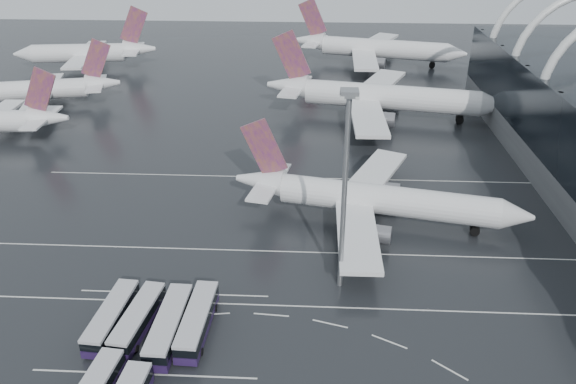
{
  "coord_description": "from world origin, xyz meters",
  "views": [
    {
      "loc": [
        -3.69,
        -65.82,
        51.74
      ],
      "look_at": [
        -8.1,
        19.98,
        7.0
      ],
      "focal_mm": 35.0,
      "sensor_mm": 36.0,
      "label": 1
    }
  ],
  "objects_px": {
    "jet_remote_mid": "(46,89)",
    "gse_cart_belly_d": "(503,206)",
    "jet_remote_far": "(88,53)",
    "bus_row_near_b": "(138,319)",
    "airliner_main": "(372,199)",
    "gse_cart_belly_c": "(357,219)",
    "floodlight_mast": "(346,171)",
    "bus_row_near_a": "(112,317)",
    "bus_row_near_c": "(169,325)",
    "gse_cart_belly_b": "(488,213)",
    "airliner_gate_b": "(378,97)",
    "airliner_gate_c": "(374,49)",
    "bus_row_near_d": "(197,321)"
  },
  "relations": [
    {
      "from": "bus_row_near_c",
      "to": "bus_row_near_d",
      "type": "bearing_deg",
      "value": -69.53
    },
    {
      "from": "jet_remote_mid",
      "to": "floodlight_mast",
      "type": "xyz_separation_m",
      "value": [
        79.72,
        -79.6,
        14.44
      ]
    },
    {
      "from": "bus_row_near_a",
      "to": "gse_cart_belly_d",
      "type": "xyz_separation_m",
      "value": [
        62.49,
        36.2,
        -1.17
      ]
    },
    {
      "from": "gse_cart_belly_b",
      "to": "bus_row_near_b",
      "type": "bearing_deg",
      "value": -148.84
    },
    {
      "from": "bus_row_near_c",
      "to": "airliner_main",
      "type": "bearing_deg",
      "value": -40.63
    },
    {
      "from": "gse_cart_belly_d",
      "to": "floodlight_mast",
      "type": "bearing_deg",
      "value": -141.31
    },
    {
      "from": "airliner_main",
      "to": "jet_remote_mid",
      "type": "bearing_deg",
      "value": 156.86
    },
    {
      "from": "floodlight_mast",
      "to": "gse_cart_belly_b",
      "type": "height_order",
      "value": "floodlight_mast"
    },
    {
      "from": "airliner_gate_b",
      "to": "gse_cart_belly_b",
      "type": "height_order",
      "value": "airliner_gate_b"
    },
    {
      "from": "bus_row_near_c",
      "to": "gse_cart_belly_c",
      "type": "relative_size",
      "value": 6.52
    },
    {
      "from": "airliner_main",
      "to": "gse_cart_belly_c",
      "type": "distance_m",
      "value": 4.7
    },
    {
      "from": "bus_row_near_d",
      "to": "gse_cart_belly_c",
      "type": "bearing_deg",
      "value": -34.94
    },
    {
      "from": "airliner_main",
      "to": "bus_row_near_d",
      "type": "distance_m",
      "value": 40.12
    },
    {
      "from": "jet_remote_far",
      "to": "bus_row_near_b",
      "type": "distance_m",
      "value": 141.5
    },
    {
      "from": "airliner_gate_b",
      "to": "bus_row_near_b",
      "type": "relative_size",
      "value": 4.78
    },
    {
      "from": "bus_row_near_a",
      "to": "gse_cart_belly_b",
      "type": "relative_size",
      "value": 5.31
    },
    {
      "from": "jet_remote_far",
      "to": "airliner_gate_c",
      "type": "bearing_deg",
      "value": 178.94
    },
    {
      "from": "floodlight_mast",
      "to": "gse_cart_belly_d",
      "type": "xyz_separation_m",
      "value": [
        31.35,
        25.11,
        -18.57
      ]
    },
    {
      "from": "gse_cart_belly_b",
      "to": "jet_remote_mid",
      "type": "bearing_deg",
      "value": 151.9
    },
    {
      "from": "bus_row_near_c",
      "to": "bus_row_near_d",
      "type": "xyz_separation_m",
      "value": [
        3.5,
        1.19,
        -0.06
      ]
    },
    {
      "from": "airliner_main",
      "to": "bus_row_near_c",
      "type": "relative_size",
      "value": 3.73
    },
    {
      "from": "bus_row_near_b",
      "to": "bus_row_near_a",
      "type": "bearing_deg",
      "value": 94.01
    },
    {
      "from": "airliner_main",
      "to": "airliner_gate_b",
      "type": "bearing_deg",
      "value": 95.6
    },
    {
      "from": "airliner_gate_c",
      "to": "jet_remote_far",
      "type": "relative_size",
      "value": 1.26
    },
    {
      "from": "jet_remote_far",
      "to": "bus_row_near_b",
      "type": "height_order",
      "value": "jet_remote_far"
    },
    {
      "from": "airliner_gate_b",
      "to": "gse_cart_belly_c",
      "type": "relative_size",
      "value": 29.12
    },
    {
      "from": "jet_remote_mid",
      "to": "gse_cart_belly_d",
      "type": "height_order",
      "value": "jet_remote_mid"
    },
    {
      "from": "airliner_main",
      "to": "airliner_gate_b",
      "type": "height_order",
      "value": "airliner_gate_b"
    },
    {
      "from": "airliner_gate_c",
      "to": "bus_row_near_d",
      "type": "bearing_deg",
      "value": -90.71
    },
    {
      "from": "gse_cart_belly_b",
      "to": "floodlight_mast",
      "type": "bearing_deg",
      "value": -141.51
    },
    {
      "from": "bus_row_near_b",
      "to": "gse_cart_belly_d",
      "type": "xyz_separation_m",
      "value": [
        58.81,
        36.41,
        -1.15
      ]
    },
    {
      "from": "airliner_main",
      "to": "bus_row_near_c",
      "type": "bearing_deg",
      "value": -120.45
    },
    {
      "from": "bus_row_near_a",
      "to": "floodlight_mast",
      "type": "bearing_deg",
      "value": -66.02
    },
    {
      "from": "airliner_gate_c",
      "to": "gse_cart_belly_c",
      "type": "xyz_separation_m",
      "value": [
        -12.33,
        -111.27,
        -4.83
      ]
    },
    {
      "from": "jet_remote_far",
      "to": "bus_row_near_c",
      "type": "distance_m",
      "value": 144.44
    },
    {
      "from": "airliner_gate_b",
      "to": "airliner_gate_c",
      "type": "bearing_deg",
      "value": 97.22
    },
    {
      "from": "bus_row_near_d",
      "to": "gse_cart_belly_c",
      "type": "distance_m",
      "value": 37.98
    },
    {
      "from": "bus_row_near_c",
      "to": "gse_cart_belly_c",
      "type": "xyz_separation_m",
      "value": [
        26.52,
        31.38,
        -1.31
      ]
    },
    {
      "from": "jet_remote_mid",
      "to": "gse_cart_belly_c",
      "type": "xyz_separation_m",
      "value": [
        83.33,
        -60.74,
        -4.14
      ]
    },
    {
      "from": "bus_row_near_d",
      "to": "airliner_main",
      "type": "bearing_deg",
      "value": -37.37
    },
    {
      "from": "jet_remote_mid",
      "to": "bus_row_near_a",
      "type": "height_order",
      "value": "jet_remote_mid"
    },
    {
      "from": "gse_cart_belly_c",
      "to": "bus_row_near_a",
      "type": "bearing_deg",
      "value": -139.24
    },
    {
      "from": "airliner_main",
      "to": "airliner_gate_b",
      "type": "distance_m",
      "value": 55.96
    },
    {
      "from": "gse_cart_belly_b",
      "to": "gse_cart_belly_d",
      "type": "bearing_deg",
      "value": 40.26
    },
    {
      "from": "airliner_main",
      "to": "jet_remote_far",
      "type": "relative_size",
      "value": 1.1
    },
    {
      "from": "jet_remote_far",
      "to": "gse_cart_belly_b",
      "type": "xyz_separation_m",
      "value": [
        110.36,
        -96.85,
        -4.7
      ]
    },
    {
      "from": "airliner_gate_c",
      "to": "bus_row_near_b",
      "type": "xyz_separation_m",
      "value": [
        -43.39,
        -141.43,
        -3.67
      ]
    },
    {
      "from": "jet_remote_mid",
      "to": "bus_row_near_d",
      "type": "xyz_separation_m",
      "value": [
        60.31,
        -90.93,
        -2.9
      ]
    },
    {
      "from": "airliner_gate_c",
      "to": "floodlight_mast",
      "type": "bearing_deg",
      "value": -83.67
    },
    {
      "from": "airliner_main",
      "to": "bus_row_near_a",
      "type": "distance_m",
      "value": 48.3
    }
  ]
}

